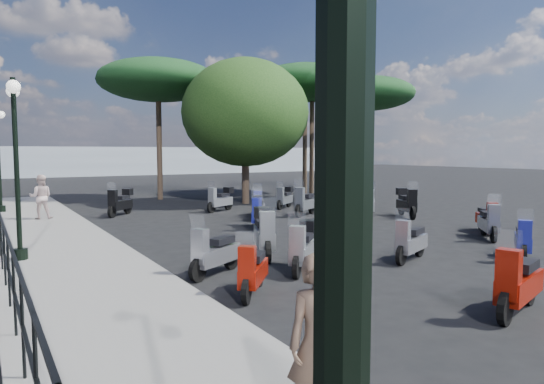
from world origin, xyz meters
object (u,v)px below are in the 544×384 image
scooter_25 (489,223)px  pine_3 (366,94)px  lamp_post_0 (345,63)px  scooter_9 (259,208)px  scooter_4 (120,203)px  scooter_10 (220,200)px  pine_2 (158,81)px  scooter_1 (253,272)px  scooter_12 (523,241)px  pine_0 (305,82)px  scooter_16 (305,203)px  woman (319,344)px  scooter_13 (410,242)px  scooter_6 (518,284)px  lamp_post_1 (16,157)px  scooter_22 (285,198)px  scooter_21 (363,203)px  scooter_26 (370,203)px  broadleaf_tree (245,113)px  scooter_15 (258,205)px  scooter_3 (214,254)px  scooter_27 (361,193)px  pine_1 (312,84)px  scooter_2 (303,248)px  scooter_8 (343,226)px  pedestrian_far (41,197)px  scooter_7 (264,234)px  scooter_14 (257,213)px  scooter_19 (487,219)px

scooter_25 → pine_3: (4.21, 9.92, 4.89)m
lamp_post_0 → pine_3: pine_3 is taller
lamp_post_0 → scooter_9: bearing=39.4°
scooter_25 → pine_3: pine_3 is taller
scooter_4 → scooter_10: (3.93, -0.79, -0.02)m
pine_2 → scooter_1: bearing=-103.2°
scooter_12 → pine_0: 19.20m
scooter_16 → woman: bearing=113.5°
scooter_13 → scooter_6: bearing=135.7°
lamp_post_1 → scooter_22: lamp_post_1 is taller
scooter_10 → scooter_12: (2.18, -11.89, -0.06)m
scooter_12 → scooter_21: bearing=-50.1°
scooter_12 → scooter_1: bearing=49.0°
woman → scooter_26: bearing=66.8°
scooter_13 → broadleaf_tree: size_ratio=0.22×
lamp_post_0 → scooter_1: (3.36, 6.49, -2.25)m
scooter_6 → scooter_15: scooter_6 is taller
scooter_3 → scooter_27: (11.82, 8.94, 0.04)m
lamp_post_0 → scooter_6: (6.33, 3.49, -2.19)m
scooter_16 → pine_1: 11.90m
scooter_25 → pine_2: pine_2 is taller
scooter_16 → pine_3: 8.14m
scooter_2 → scooter_3: 1.84m
scooter_1 → scooter_27: (11.81, 10.52, 0.07)m
scooter_1 → scooter_12: (6.77, -0.75, 0.01)m
broadleaf_tree → scooter_25: bearing=-83.1°
scooter_25 → scooter_16: bearing=-34.3°
scooter_8 → pedestrian_far: bearing=-1.8°
scooter_8 → scooter_12: bearing=164.8°
scooter_25 → scooter_22: bearing=-41.4°
scooter_21 → scooter_27: scooter_27 is taller
pine_1 → scooter_1: bearing=-128.6°
lamp_post_0 → lamp_post_1: lamp_post_0 is taller
pine_3 → pine_0: bearing=90.1°
scooter_1 → pine_2: size_ratio=0.17×
scooter_7 → pedestrian_far: bearing=-41.9°
scooter_7 → scooter_12: scooter_7 is taller
pedestrian_far → scooter_26: 12.03m
broadleaf_tree → scooter_14: bearing=-115.2°
scooter_10 → scooter_22: (2.87, -0.51, -0.03)m
scooter_3 → scooter_10: scooter_10 is taller
scooter_25 → pine_1: bearing=-64.4°
lamp_post_1 → scooter_2: 6.45m
scooter_16 → scooter_27: 5.49m
scooter_2 → scooter_4: bearing=-38.8°
scooter_1 → pine_2: bearing=-62.5°
scooter_10 → scooter_22: bearing=-127.8°
scooter_26 → scooter_27: bearing=-84.6°
scooter_10 → pine_2: (-0.50, 6.33, 5.65)m
lamp_post_0 → scooter_19: size_ratio=3.40×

